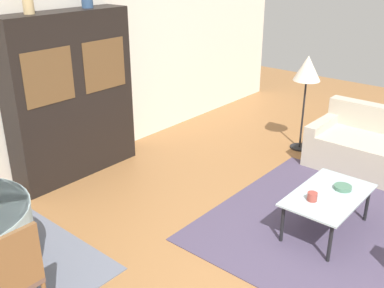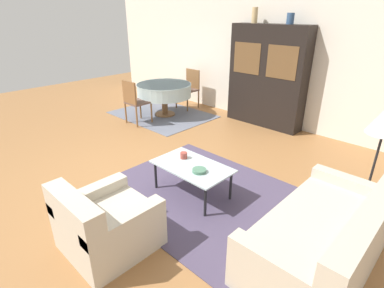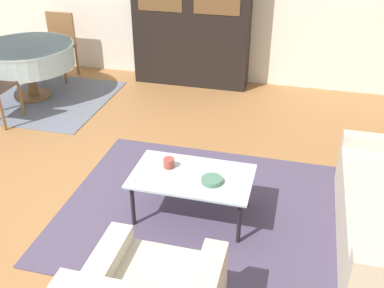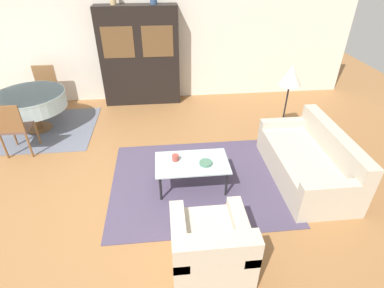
{
  "view_description": "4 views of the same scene",
  "coord_description": "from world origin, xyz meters",
  "px_view_note": "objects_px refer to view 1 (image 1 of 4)",
  "views": [
    {
      "loc": [
        -2.91,
        -1.24,
        2.69
      ],
      "look_at": [
        0.2,
        1.4,
        0.95
      ],
      "focal_mm": 42.0,
      "sensor_mm": 36.0,
      "label": 1
    },
    {
      "loc": [
        3.45,
        -2.24,
        2.31
      ],
      "look_at": [
        1.02,
        0.28,
        0.75
      ],
      "focal_mm": 28.0,
      "sensor_mm": 36.0,
      "label": 2
    },
    {
      "loc": [
        1.83,
        -2.84,
        2.6
      ],
      "look_at": [
        1.02,
        0.28,
        0.75
      ],
      "focal_mm": 42.0,
      "sensor_mm": 36.0,
      "label": 3
    },
    {
      "loc": [
        0.67,
        -3.14,
        2.98
      ],
      "look_at": [
        1.02,
        0.28,
        0.75
      ],
      "focal_mm": 28.0,
      "sensor_mm": 36.0,
      "label": 4
    }
  ],
  "objects_px": {
    "dining_chair_near": "(7,278)",
    "bowl": "(343,187)",
    "coffee_table": "(328,198)",
    "vase_tall": "(28,0)",
    "display_cabinet": "(71,97)",
    "cup": "(312,197)",
    "floor_lamp": "(307,72)",
    "couch": "(384,152)"
  },
  "relations": [
    {
      "from": "coffee_table",
      "to": "vase_tall",
      "type": "relative_size",
      "value": 3.49
    },
    {
      "from": "vase_tall",
      "to": "display_cabinet",
      "type": "bearing_deg",
      "value": -0.13
    },
    {
      "from": "cup",
      "to": "bowl",
      "type": "relative_size",
      "value": 0.55
    },
    {
      "from": "coffee_table",
      "to": "floor_lamp",
      "type": "relative_size",
      "value": 0.75
    },
    {
      "from": "dining_chair_near",
      "to": "vase_tall",
      "type": "distance_m",
      "value": 3.04
    },
    {
      "from": "display_cabinet",
      "to": "vase_tall",
      "type": "height_order",
      "value": "vase_tall"
    },
    {
      "from": "coffee_table",
      "to": "floor_lamp",
      "type": "xyz_separation_m",
      "value": [
        1.81,
        1.24,
        0.76
      ]
    },
    {
      "from": "dining_chair_near",
      "to": "coffee_table",
      "type": "bearing_deg",
      "value": -22.09
    },
    {
      "from": "couch",
      "to": "coffee_table",
      "type": "height_order",
      "value": "couch"
    },
    {
      "from": "coffee_table",
      "to": "cup",
      "type": "relative_size",
      "value": 10.63
    },
    {
      "from": "bowl",
      "to": "floor_lamp",
      "type": "bearing_deg",
      "value": 38.86
    },
    {
      "from": "display_cabinet",
      "to": "cup",
      "type": "relative_size",
      "value": 21.13
    },
    {
      "from": "display_cabinet",
      "to": "cup",
      "type": "xyz_separation_m",
      "value": [
        0.58,
        -3.03,
        -0.56
      ]
    },
    {
      "from": "bowl",
      "to": "vase_tall",
      "type": "xyz_separation_m",
      "value": [
        -1.42,
        3.17,
        1.77
      ]
    },
    {
      "from": "couch",
      "to": "bowl",
      "type": "xyz_separation_m",
      "value": [
        -1.59,
        -0.09,
        0.17
      ]
    },
    {
      "from": "couch",
      "to": "bowl",
      "type": "height_order",
      "value": "couch"
    },
    {
      "from": "display_cabinet",
      "to": "bowl",
      "type": "distance_m",
      "value": 3.37
    },
    {
      "from": "floor_lamp",
      "to": "vase_tall",
      "type": "xyz_separation_m",
      "value": [
        -3.04,
        1.87,
        1.06
      ]
    },
    {
      "from": "couch",
      "to": "dining_chair_near",
      "type": "height_order",
      "value": "dining_chair_near"
    },
    {
      "from": "couch",
      "to": "dining_chair_near",
      "type": "distance_m",
      "value": 4.76
    },
    {
      "from": "couch",
      "to": "vase_tall",
      "type": "height_order",
      "value": "vase_tall"
    },
    {
      "from": "dining_chair_near",
      "to": "bowl",
      "type": "distance_m",
      "value": 3.26
    },
    {
      "from": "couch",
      "to": "dining_chair_near",
      "type": "xyz_separation_m",
      "value": [
        -4.62,
        1.12,
        0.26
      ]
    },
    {
      "from": "vase_tall",
      "to": "bowl",
      "type": "bearing_deg",
      "value": -65.93
    },
    {
      "from": "cup",
      "to": "vase_tall",
      "type": "bearing_deg",
      "value": 108.22
    },
    {
      "from": "coffee_table",
      "to": "dining_chair_near",
      "type": "distance_m",
      "value": 3.07
    },
    {
      "from": "dining_chair_near",
      "to": "floor_lamp",
      "type": "height_order",
      "value": "floor_lamp"
    },
    {
      "from": "coffee_table",
      "to": "floor_lamp",
      "type": "bearing_deg",
      "value": 34.5
    },
    {
      "from": "couch",
      "to": "dining_chair_near",
      "type": "relative_size",
      "value": 1.91
    },
    {
      "from": "display_cabinet",
      "to": "floor_lamp",
      "type": "distance_m",
      "value": 3.22
    },
    {
      "from": "vase_tall",
      "to": "dining_chair_near",
      "type": "bearing_deg",
      "value": -129.39
    },
    {
      "from": "display_cabinet",
      "to": "coffee_table",
      "type": "bearing_deg",
      "value": -75.37
    },
    {
      "from": "vase_tall",
      "to": "couch",
      "type": "bearing_deg",
      "value": -45.65
    },
    {
      "from": "dining_chair_near",
      "to": "bowl",
      "type": "relative_size",
      "value": 5.33
    },
    {
      "from": "coffee_table",
      "to": "floor_lamp",
      "type": "height_order",
      "value": "floor_lamp"
    },
    {
      "from": "cup",
      "to": "bowl",
      "type": "bearing_deg",
      "value": -18.15
    },
    {
      "from": "display_cabinet",
      "to": "vase_tall",
      "type": "relative_size",
      "value": 6.93
    },
    {
      "from": "dining_chair_near",
      "to": "vase_tall",
      "type": "xyz_separation_m",
      "value": [
        1.61,
        1.96,
        1.67
      ]
    },
    {
      "from": "display_cabinet",
      "to": "vase_tall",
      "type": "bearing_deg",
      "value": 179.87
    },
    {
      "from": "cup",
      "to": "vase_tall",
      "type": "height_order",
      "value": "vase_tall"
    },
    {
      "from": "floor_lamp",
      "to": "cup",
      "type": "relative_size",
      "value": 14.15
    },
    {
      "from": "coffee_table",
      "to": "bowl",
      "type": "height_order",
      "value": "bowl"
    }
  ]
}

